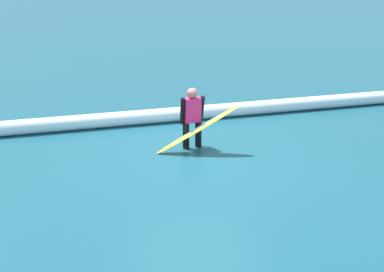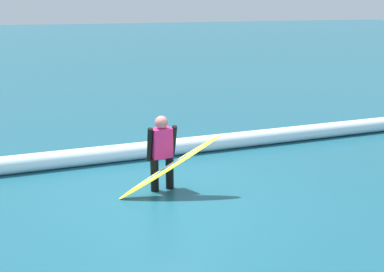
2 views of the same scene
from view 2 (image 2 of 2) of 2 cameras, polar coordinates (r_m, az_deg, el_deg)
name	(u,v)px [view 2 (image 2 of 2)]	position (r m, az deg, el deg)	size (l,w,h in m)	color
ground_plane	(168,201)	(8.04, -2.80, -7.54)	(150.92, 150.92, 0.00)	#195162
surfer	(162,149)	(8.28, -3.54, -1.56)	(0.52, 0.23, 1.30)	black
surfboard	(170,167)	(8.06, -2.61, -3.65)	(1.74, 0.64, 1.04)	yellow
wave_crest_foreground	(146,150)	(10.17, -5.40, -1.64)	(0.35, 0.35, 17.61)	white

